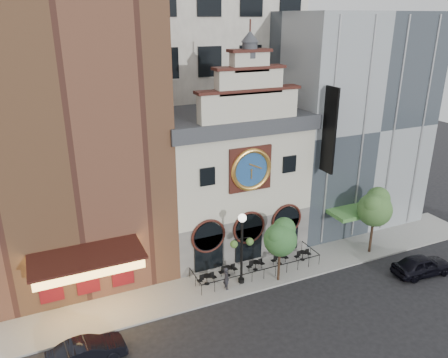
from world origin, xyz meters
name	(u,v)px	position (x,y,z in m)	size (l,w,h in m)	color
ground	(271,289)	(0.00, 0.00, 0.00)	(120.00, 120.00, 0.00)	black
sidewalk	(256,272)	(0.00, 2.50, 0.07)	(44.00, 5.00, 0.15)	gray
clock_building	(229,176)	(0.00, 7.82, 6.69)	(12.60, 8.78, 18.65)	#605E5B
theater_building	(61,117)	(-13.00, 9.96, 12.60)	(14.00, 15.60, 25.00)	brown
retail_building	(338,118)	(12.99, 9.99, 10.14)	(14.00, 14.40, 20.00)	gray
office_tower	(179,13)	(0.00, 20.00, 20.00)	(20.00, 16.00, 40.00)	silver
cafe_railing	(256,266)	(0.00, 2.50, 0.60)	(10.60, 2.60, 0.90)	black
bistro_0	(207,279)	(-4.38, 2.42, 0.61)	(1.58, 0.68, 0.90)	black
bistro_1	(228,270)	(-2.38, 2.83, 0.61)	(1.58, 0.68, 0.90)	black
bistro_2	(256,265)	(0.02, 2.65, 0.61)	(1.58, 0.68, 0.90)	black
bistro_3	(280,259)	(2.32, 2.65, 0.61)	(1.58, 0.68, 0.90)	black
bistro_4	(303,255)	(4.45, 2.40, 0.61)	(1.58, 0.68, 0.90)	black
car_right	(422,265)	(12.12, -3.23, 0.85)	(2.00, 4.98, 1.70)	black
car_left	(87,352)	(-14.01, -2.06, 0.76)	(1.61, 4.63, 1.53)	black
pedestrian	(226,278)	(-3.27, 1.26, 1.07)	(0.67, 0.44, 1.84)	black
lamppost	(242,241)	(-1.83, 1.55, 3.79)	(1.88, 0.73, 5.89)	black
tree_left	(281,237)	(1.05, 0.69, 3.93)	(2.67, 2.57, 5.15)	#382619
tree_right	(375,207)	(10.70, 1.18, 4.47)	(3.06, 2.95, 5.89)	#382619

